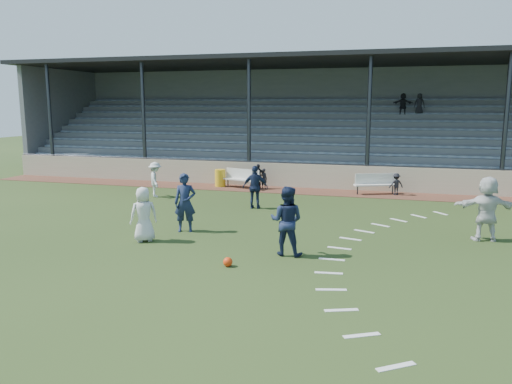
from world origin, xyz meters
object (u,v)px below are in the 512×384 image
trash_bin (220,178)px  player_navy_lead (185,203)px  football (228,262)px  player_white_lead (144,214)px  bench_right (376,182)px  bench_left (242,177)px

trash_bin → player_navy_lead: player_navy_lead is taller
trash_bin → football: (4.59, -12.01, -0.33)m
trash_bin → player_white_lead: player_white_lead is taller
bench_right → trash_bin: 7.73m
player_white_lead → trash_bin: bearing=-121.3°
bench_left → player_navy_lead: bearing=-66.3°
bench_left → football: size_ratio=8.27×
bench_right → player_white_lead: player_white_lead is taller
bench_right → football: 12.41m
bench_left → player_navy_lead: player_navy_lead is taller
bench_right → player_navy_lead: 10.60m
bench_right → football: bench_right is taller
bench_right → player_navy_lead: size_ratio=1.03×
bench_left → player_navy_lead: size_ratio=1.05×
bench_left → player_navy_lead: 8.82m
bench_right → football: (-3.14, -12.00, -0.46)m
bench_left → trash_bin: bearing=-169.4°
player_white_lead → football: bearing=115.2°
bench_right → football: size_ratio=8.17×
trash_bin → bench_right: bearing=-0.1°
trash_bin → player_navy_lead: 9.19m
trash_bin → football: bearing=-69.1°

